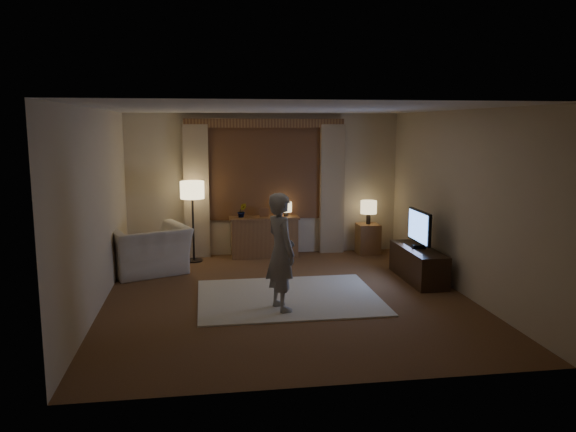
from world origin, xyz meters
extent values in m
cube|color=brown|center=(0.00, 0.00, -0.01)|extent=(5.00, 5.50, 0.02)
cube|color=silver|center=(0.00, 0.00, 2.61)|extent=(5.00, 5.50, 0.02)
cube|color=beige|center=(0.00, 2.76, 1.30)|extent=(5.00, 0.02, 2.60)
cube|color=beige|center=(0.00, -2.76, 1.30)|extent=(5.00, 0.02, 2.60)
cube|color=beige|center=(-2.51, 0.00, 1.30)|extent=(0.02, 5.50, 2.60)
cube|color=beige|center=(2.51, 0.00, 1.30)|extent=(0.02, 5.50, 2.60)
cube|color=black|center=(0.00, 2.73, 1.55)|extent=(2.00, 0.01, 1.70)
cube|color=brown|center=(0.00, 2.72, 1.55)|extent=(2.08, 0.04, 1.78)
cube|color=tan|center=(-1.25, 2.65, 1.20)|extent=(0.45, 0.12, 2.40)
cube|color=tan|center=(1.25, 2.65, 1.20)|extent=(0.45, 0.12, 2.40)
cube|color=brown|center=(0.00, 2.67, 2.42)|extent=(2.90, 0.14, 0.16)
cube|color=beige|center=(0.01, -0.04, 0.01)|extent=(2.50, 2.00, 0.02)
cube|color=brown|center=(-0.05, 2.50, 0.35)|extent=(1.20, 0.40, 0.70)
cube|color=brown|center=(-0.05, 2.50, 0.80)|extent=(0.16, 0.02, 0.20)
imported|color=#999999|center=(-0.45, 2.50, 0.85)|extent=(0.17, 0.13, 0.30)
cylinder|color=black|center=(0.35, 2.50, 0.76)|extent=(0.08, 0.08, 0.12)
cylinder|color=#FCDE97|center=(0.35, 2.50, 0.91)|extent=(0.22, 0.22, 0.18)
cylinder|color=black|center=(-1.32, 2.32, 0.01)|extent=(0.30, 0.30, 0.03)
cylinder|color=black|center=(-1.32, 2.32, 0.57)|extent=(0.04, 0.04, 1.13)
cylinder|color=#FCDE97|center=(-1.32, 2.32, 1.27)|extent=(0.41, 0.41, 0.30)
imported|color=beige|center=(-2.04, 1.60, 0.39)|extent=(1.51, 1.43, 0.78)
cube|color=brown|center=(1.90, 2.45, 0.28)|extent=(0.40, 0.40, 0.56)
cylinder|color=black|center=(1.90, 2.45, 0.66)|extent=(0.08, 0.08, 0.20)
cylinder|color=#FCDE97|center=(1.90, 2.45, 0.88)|extent=(0.30, 0.30, 0.24)
cube|color=black|center=(2.15, 0.57, 0.25)|extent=(0.45, 1.40, 0.50)
cube|color=black|center=(2.15, 0.57, 0.53)|extent=(0.20, 0.09, 0.05)
cube|color=black|center=(2.15, 0.57, 0.84)|extent=(0.05, 0.82, 0.50)
cube|color=#5B92F9|center=(2.12, 0.57, 0.84)|extent=(0.00, 0.77, 0.45)
imported|color=gray|center=(-0.16, -0.55, 0.78)|extent=(0.51, 0.64, 1.52)
camera|label=1|loc=(-1.13, -7.51, 2.39)|focal=35.00mm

